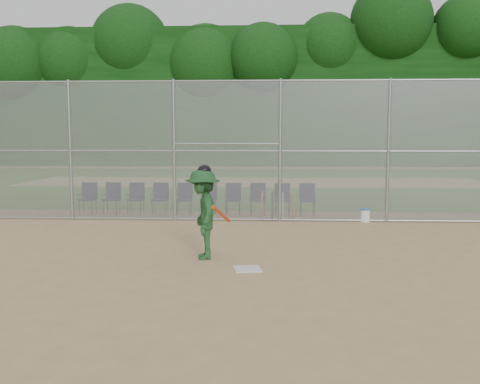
{
  "coord_description": "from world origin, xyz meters",
  "views": [
    {
      "loc": [
        0.65,
        -10.06,
        2.42
      ],
      "look_at": [
        0.0,
        2.5,
        1.1
      ],
      "focal_mm": 40.0,
      "sensor_mm": 36.0,
      "label": 1
    }
  ],
  "objects_px": {
    "home_plate": "(248,269)",
    "batter_at_plate": "(203,213)",
    "water_cooler": "(365,215)",
    "chair_0": "(88,198)"
  },
  "relations": [
    {
      "from": "home_plate",
      "to": "chair_0",
      "type": "distance_m",
      "value": 8.62
    },
    {
      "from": "home_plate",
      "to": "batter_at_plate",
      "type": "relative_size",
      "value": 0.26
    },
    {
      "from": "batter_at_plate",
      "to": "water_cooler",
      "type": "xyz_separation_m",
      "value": [
        4.03,
        4.76,
        -0.71
      ]
    },
    {
      "from": "home_plate",
      "to": "batter_at_plate",
      "type": "bearing_deg",
      "value": 137.19
    },
    {
      "from": "home_plate",
      "to": "water_cooler",
      "type": "relative_size",
      "value": 1.25
    },
    {
      "from": "batter_at_plate",
      "to": "water_cooler",
      "type": "bearing_deg",
      "value": 49.76
    },
    {
      "from": "home_plate",
      "to": "batter_at_plate",
      "type": "distance_m",
      "value": 1.53
    },
    {
      "from": "home_plate",
      "to": "chair_0",
      "type": "height_order",
      "value": "chair_0"
    },
    {
      "from": "batter_at_plate",
      "to": "chair_0",
      "type": "xyz_separation_m",
      "value": [
        -4.36,
        5.96,
        -0.42
      ]
    },
    {
      "from": "water_cooler",
      "to": "batter_at_plate",
      "type": "bearing_deg",
      "value": -130.24
    }
  ]
}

